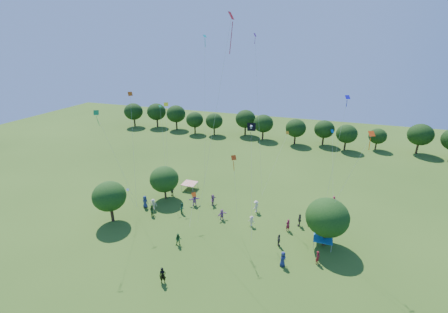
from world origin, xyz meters
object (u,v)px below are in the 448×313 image
Objects in this scene: near_tree_west at (109,196)px; near_tree_north at (164,179)px; tent_blue at (323,238)px; pirate_kite at (251,130)px; near_tree_east at (327,217)px; man_in_black at (163,275)px; tent_red_stripe at (190,183)px; red_high_kite at (224,62)px.

near_tree_north is at bearing 64.50° from near_tree_west.
pirate_kite is at bearing 166.95° from tent_blue.
near_tree_east is 2.79× the size of tent_blue.
near_tree_north is at bearing 170.36° from near_tree_east.
near_tree_east is at bearing 13.12° from man_in_black.
pirate_kite reaches higher than man_in_black.
near_tree_north is 2.41× the size of tent_blue.
tent_red_stripe is at bearing 152.73° from pirate_kite.
near_tree_east is at bearing 43.23° from tent_blue.
red_high_kite is (-11.74, -2.36, 20.12)m from tent_blue.
near_tree_east is 21.11m from red_high_kite.
near_tree_east is at bearing 11.83° from red_high_kite.
tent_blue is 0.09× the size of red_high_kite.
pirate_kite is (13.86, -1.90, 9.62)m from near_tree_north.
tent_blue is (27.45, 3.74, -2.77)m from near_tree_west.
red_high_kite is (-1.93, -4.63, 8.21)m from pirate_kite.
near_tree_north is 0.22× the size of red_high_kite.
tent_blue is at bearing -13.05° from pirate_kite.
tent_red_stripe is 1.00× the size of tent_blue.
man_in_black is 22.49m from red_high_kite.
pirate_kite is 9.63m from red_high_kite.
tent_blue is 1.21× the size of man_in_black.
pirate_kite is (11.60, -5.98, 11.90)m from tent_red_stripe.
tent_blue is (23.67, -4.18, -2.29)m from near_tree_north.
red_high_kite reaches higher than tent_blue.
near_tree_east reaches higher than near_tree_west.
near_tree_north is 16.98m from pirate_kite.
man_in_black reaches higher than tent_red_stripe.
near_tree_west is 2.64× the size of tent_red_stripe.
red_high_kite reaches higher than man_in_black.
near_tree_north is 5.19m from tent_red_stripe.
tent_red_stripe is (6.03, 11.99, -2.77)m from near_tree_west.
red_high_kite reaches higher than near_tree_north.
near_tree_north is at bearing 151.29° from red_high_kite.
pirate_kite is at bearing 167.86° from near_tree_east.
near_tree_west reaches higher than tent_blue.
tent_red_stripe and tent_blue have the same top height.
near_tree_west is 0.24× the size of red_high_kite.
man_in_black is 0.15× the size of pirate_kite.
red_high_kite reaches higher than near_tree_east.
near_tree_west is at bearing -172.25° from tent_blue.
near_tree_west is at bearing -172.02° from near_tree_east.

